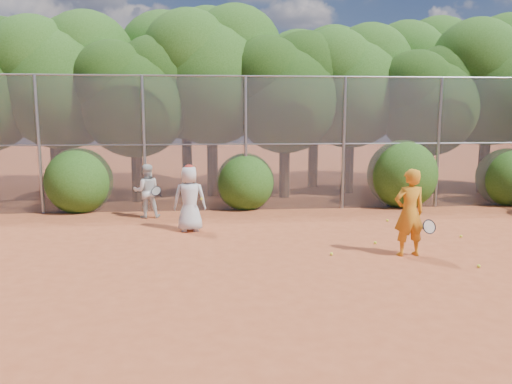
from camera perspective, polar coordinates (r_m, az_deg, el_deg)
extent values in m
plane|color=#A94926|center=(9.62, 7.35, -8.73)|extent=(80.00, 80.00, 0.00)
cylinder|color=gray|center=(15.78, -23.56, 4.91)|extent=(0.09, 0.09, 4.00)
cylinder|color=gray|center=(15.11, -12.66, 5.29)|extent=(0.09, 0.09, 4.00)
cylinder|color=gray|center=(15.01, -1.19, 5.48)|extent=(0.09, 0.09, 4.00)
cylinder|color=gray|center=(15.50, 9.99, 5.46)|extent=(0.09, 0.09, 4.00)
cylinder|color=gray|center=(16.54, 20.13, 5.26)|extent=(0.09, 0.09, 4.00)
cylinder|color=gray|center=(15.12, 2.67, 13.08)|extent=(20.00, 0.05, 0.05)
cylinder|color=gray|center=(15.11, 2.62, 5.49)|extent=(20.00, 0.04, 0.04)
cube|color=slate|center=(15.11, 2.62, 5.49)|extent=(20.00, 0.02, 4.00)
sphere|color=black|center=(18.65, -26.90, 12.83)|extent=(3.05, 3.05, 3.05)
cylinder|color=black|center=(18.22, -20.96, 3.17)|extent=(0.38, 0.38, 2.52)
sphere|color=#204711|center=(18.16, -21.40, 10.94)|extent=(4.03, 4.03, 4.03)
sphere|color=#204711|center=(18.42, -18.74, 14.19)|extent=(3.23, 3.23, 3.23)
sphere|color=#204711|center=(18.14, -24.02, 13.35)|extent=(3.02, 3.02, 3.02)
cylinder|color=black|center=(17.03, -13.44, 2.56)|extent=(0.36, 0.36, 2.17)
sphere|color=black|center=(16.93, -13.71, 9.73)|extent=(3.47, 3.47, 3.47)
sphere|color=black|center=(17.23, -11.30, 12.68)|extent=(2.78, 2.78, 2.78)
sphere|color=black|center=(16.80, -16.03, 12.02)|extent=(2.60, 2.60, 2.60)
cylinder|color=black|center=(17.82, -5.01, 3.84)|extent=(0.39, 0.39, 2.66)
sphere|color=#204711|center=(17.78, -5.13, 12.24)|extent=(4.26, 4.26, 4.26)
sphere|color=#204711|center=(18.31, -2.41, 15.51)|extent=(3.40, 3.40, 3.40)
sphere|color=#204711|center=(17.54, -7.69, 15.03)|extent=(3.19, 3.19, 3.19)
cylinder|color=black|center=(17.42, 3.26, 3.10)|extent=(0.37, 0.37, 2.27)
sphere|color=black|center=(17.34, 3.33, 10.45)|extent=(3.64, 3.64, 3.64)
sphere|color=black|center=(17.86, 5.56, 13.31)|extent=(2.91, 2.91, 2.91)
sphere|color=black|center=(17.02, 1.31, 12.95)|extent=(2.73, 2.73, 2.73)
cylinder|color=black|center=(18.71, 10.52, 3.64)|extent=(0.38, 0.38, 2.45)
sphere|color=#204711|center=(18.65, 10.73, 11.01)|extent=(3.92, 3.92, 3.92)
sphere|color=#204711|center=(19.31, 12.80, 13.78)|extent=(3.14, 3.14, 3.14)
sphere|color=#204711|center=(18.24, 8.93, 13.57)|extent=(2.94, 2.94, 2.94)
cylinder|color=black|center=(18.63, 18.77, 2.75)|extent=(0.36, 0.36, 2.10)
sphere|color=black|center=(18.54, 19.09, 9.09)|extent=(3.36, 3.36, 3.36)
sphere|color=black|center=(19.15, 20.68, 11.50)|extent=(2.69, 2.69, 2.69)
sphere|color=black|center=(18.10, 17.80, 11.29)|extent=(2.52, 2.52, 2.52)
cylinder|color=black|center=(20.27, 24.61, 3.58)|extent=(0.39, 0.39, 2.59)
sphere|color=#204711|center=(20.23, 25.09, 10.75)|extent=(4.14, 4.14, 4.14)
sphere|color=#204711|center=(21.07, 26.71, 13.37)|extent=(3.32, 3.32, 3.32)
sphere|color=#204711|center=(19.66, 23.83, 13.33)|extent=(3.11, 3.11, 3.11)
cylinder|color=black|center=(20.70, -21.92, 3.89)|extent=(0.39, 0.39, 2.62)
sphere|color=#204711|center=(20.66, -22.34, 11.01)|extent=(4.20, 4.20, 4.20)
sphere|color=#204711|center=(20.91, -19.90, 14.00)|extent=(3.36, 3.36, 3.36)
sphere|color=#204711|center=(20.64, -24.74, 13.20)|extent=(3.15, 3.15, 3.15)
cylinder|color=black|center=(20.03, -7.90, 4.55)|extent=(0.40, 0.40, 2.80)
sphere|color=#204711|center=(20.01, -8.07, 12.41)|extent=(4.48, 4.48, 4.48)
sphere|color=#204711|center=(20.53, -5.49, 15.51)|extent=(3.58, 3.58, 3.58)
sphere|color=#204711|center=(19.81, -10.53, 14.99)|extent=(3.36, 3.36, 3.36)
cylinder|color=black|center=(20.02, 6.53, 4.18)|extent=(0.38, 0.38, 2.52)
sphere|color=#204711|center=(19.97, 6.66, 11.25)|extent=(4.03, 4.03, 4.03)
sphere|color=#204711|center=(20.61, 8.74, 13.95)|extent=(3.23, 3.23, 3.23)
sphere|color=#204711|center=(19.59, 4.81, 13.69)|extent=(3.02, 3.02, 3.02)
cylinder|color=black|center=(21.93, 17.85, 4.49)|extent=(0.40, 0.40, 2.73)
sphere|color=#204711|center=(21.90, 18.19, 11.48)|extent=(4.37, 4.37, 4.37)
sphere|color=#204711|center=(22.73, 19.97, 14.05)|extent=(3.49, 3.49, 3.49)
sphere|color=#204711|center=(21.38, 16.72, 13.97)|extent=(3.28, 3.28, 3.28)
sphere|color=#204711|center=(15.88, -19.57, 1.53)|extent=(2.00, 2.00, 2.00)
sphere|color=#204711|center=(15.41, -1.25, 1.46)|extent=(1.80, 1.80, 1.80)
sphere|color=#204711|center=(16.49, 16.37, 2.29)|extent=(2.20, 2.20, 2.20)
sphere|color=#204711|center=(18.08, 26.74, 1.77)|extent=(1.90, 1.90, 1.90)
imported|color=orange|center=(10.68, 17.11, -2.27)|extent=(0.70, 0.50, 1.81)
torus|color=black|center=(10.69, 19.19, -3.76)|extent=(0.32, 0.18, 0.29)
cylinder|color=black|center=(10.87, 18.55, -3.92)|extent=(0.08, 0.28, 0.12)
imported|color=silver|center=(12.49, -7.59, -0.75)|extent=(0.81, 0.54, 1.65)
ellipsoid|color=#AE2318|center=(12.38, -7.66, 2.82)|extent=(0.22, 0.22, 0.13)
sphere|color=yellow|center=(12.27, -6.23, -0.76)|extent=(0.07, 0.07, 0.07)
imported|color=silver|center=(14.34, -12.39, 0.11)|extent=(0.81, 0.67, 1.52)
torus|color=black|center=(14.01, -11.34, 0.11)|extent=(0.35, 0.29, 0.26)
cylinder|color=black|center=(14.18, -10.97, -0.27)|extent=(0.12, 0.24, 0.18)
sphere|color=yellow|center=(12.83, 22.37, -4.69)|extent=(0.07, 0.07, 0.07)
sphere|color=yellow|center=(11.61, 13.47, -5.65)|extent=(0.07, 0.07, 0.07)
sphere|color=yellow|center=(10.51, 24.11, -7.73)|extent=(0.07, 0.07, 0.07)
sphere|color=yellow|center=(10.53, 8.63, -7.01)|extent=(0.07, 0.07, 0.07)
sphere|color=yellow|center=(14.05, 14.78, -3.16)|extent=(0.07, 0.07, 0.07)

